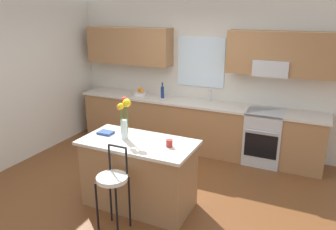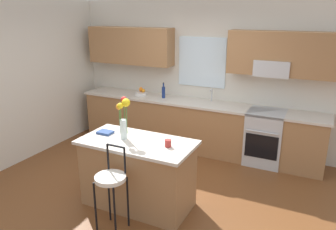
{
  "view_description": "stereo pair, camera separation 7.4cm",
  "coord_description": "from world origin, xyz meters",
  "px_view_note": "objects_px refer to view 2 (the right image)",
  "views": [
    {
      "loc": [
        2.01,
        -3.74,
        2.52
      ],
      "look_at": [
        0.01,
        0.55,
        1.0
      ],
      "focal_mm": 35.19,
      "sensor_mm": 36.0,
      "label": 1
    },
    {
      "loc": [
        2.08,
        -3.71,
        2.52
      ],
      "look_at": [
        0.01,
        0.55,
        1.0
      ],
      "focal_mm": 35.19,
      "sensor_mm": 36.0,
      "label": 2
    }
  ],
  "objects_px": {
    "flower_vase": "(123,115)",
    "bottle_olive_oil": "(163,92)",
    "bar_stool_near": "(111,182)",
    "fruit_bowl_oranges": "(141,93)",
    "kitchen_island": "(138,173)",
    "cookbook": "(105,132)",
    "mug_ceramic": "(168,143)",
    "oven_range": "(265,137)"
  },
  "relations": [
    {
      "from": "bar_stool_near",
      "to": "flower_vase",
      "type": "distance_m",
      "value": 0.86
    },
    {
      "from": "fruit_bowl_oranges",
      "to": "mug_ceramic",
      "type": "bearing_deg",
      "value": -52.46
    },
    {
      "from": "mug_ceramic",
      "to": "bar_stool_near",
      "type": "bearing_deg",
      "value": -125.99
    },
    {
      "from": "bottle_olive_oil",
      "to": "kitchen_island",
      "type": "bearing_deg",
      "value": -72.3
    },
    {
      "from": "kitchen_island",
      "to": "bar_stool_near",
      "type": "bearing_deg",
      "value": -90.0
    },
    {
      "from": "flower_vase",
      "to": "mug_ceramic",
      "type": "height_order",
      "value": "flower_vase"
    },
    {
      "from": "bottle_olive_oil",
      "to": "fruit_bowl_oranges",
      "type": "bearing_deg",
      "value": 179.42
    },
    {
      "from": "kitchen_island",
      "to": "bar_stool_near",
      "type": "distance_m",
      "value": 0.62
    },
    {
      "from": "kitchen_island",
      "to": "flower_vase",
      "type": "xyz_separation_m",
      "value": [
        -0.19,
        -0.0,
        0.78
      ]
    },
    {
      "from": "bar_stool_near",
      "to": "fruit_bowl_oranges",
      "type": "distance_m",
      "value": 2.93
    },
    {
      "from": "cookbook",
      "to": "fruit_bowl_oranges",
      "type": "distance_m",
      "value": 2.13
    },
    {
      "from": "cookbook",
      "to": "bar_stool_near",
      "type": "bearing_deg",
      "value": -50.46
    },
    {
      "from": "fruit_bowl_oranges",
      "to": "kitchen_island",
      "type": "bearing_deg",
      "value": -60.97
    },
    {
      "from": "flower_vase",
      "to": "bottle_olive_oil",
      "type": "xyz_separation_m",
      "value": [
        -0.48,
        2.08,
        -0.2
      ]
    },
    {
      "from": "bar_stool_near",
      "to": "cookbook",
      "type": "distance_m",
      "value": 0.88
    },
    {
      "from": "bar_stool_near",
      "to": "bottle_olive_oil",
      "type": "bearing_deg",
      "value": 103.94
    },
    {
      "from": "oven_range",
      "to": "kitchen_island",
      "type": "relative_size",
      "value": 0.62
    },
    {
      "from": "cookbook",
      "to": "fruit_bowl_oranges",
      "type": "xyz_separation_m",
      "value": [
        -0.63,
        2.04,
        0.03
      ]
    },
    {
      "from": "flower_vase",
      "to": "bar_stool_near",
      "type": "bearing_deg",
      "value": -72.43
    },
    {
      "from": "cookbook",
      "to": "mug_ceramic",
      "type": "bearing_deg",
      "value": -2.04
    },
    {
      "from": "kitchen_island",
      "to": "mug_ceramic",
      "type": "height_order",
      "value": "mug_ceramic"
    },
    {
      "from": "bar_stool_near",
      "to": "cookbook",
      "type": "bearing_deg",
      "value": 129.54
    },
    {
      "from": "oven_range",
      "to": "bar_stool_near",
      "type": "height_order",
      "value": "bar_stool_near"
    },
    {
      "from": "fruit_bowl_oranges",
      "to": "flower_vase",
      "type": "bearing_deg",
      "value": -65.09
    },
    {
      "from": "cookbook",
      "to": "flower_vase",
      "type": "bearing_deg",
      "value": -8.07
    },
    {
      "from": "kitchen_island",
      "to": "flower_vase",
      "type": "distance_m",
      "value": 0.8
    },
    {
      "from": "kitchen_island",
      "to": "mug_ceramic",
      "type": "xyz_separation_m",
      "value": [
        0.44,
        0.01,
        0.5
      ]
    },
    {
      "from": "flower_vase",
      "to": "mug_ceramic",
      "type": "distance_m",
      "value": 0.68
    },
    {
      "from": "bar_stool_near",
      "to": "cookbook",
      "type": "relative_size",
      "value": 5.21
    },
    {
      "from": "kitchen_island",
      "to": "cookbook",
      "type": "distance_m",
      "value": 0.71
    },
    {
      "from": "kitchen_island",
      "to": "bar_stool_near",
      "type": "height_order",
      "value": "bar_stool_near"
    },
    {
      "from": "mug_ceramic",
      "to": "fruit_bowl_oranges",
      "type": "xyz_separation_m",
      "value": [
        -1.59,
        2.07,
        0.0
      ]
    },
    {
      "from": "kitchen_island",
      "to": "bottle_olive_oil",
      "type": "distance_m",
      "value": 2.25
    },
    {
      "from": "mug_ceramic",
      "to": "kitchen_island",
      "type": "bearing_deg",
      "value": -178.83
    },
    {
      "from": "bottle_olive_oil",
      "to": "flower_vase",
      "type": "bearing_deg",
      "value": -77.11
    },
    {
      "from": "oven_range",
      "to": "kitchen_island",
      "type": "distance_m",
      "value": 2.41
    },
    {
      "from": "bar_stool_near",
      "to": "mug_ceramic",
      "type": "relative_size",
      "value": 11.58
    },
    {
      "from": "kitchen_island",
      "to": "oven_range",
      "type": "bearing_deg",
      "value": 58.28
    },
    {
      "from": "kitchen_island",
      "to": "bar_stool_near",
      "type": "xyz_separation_m",
      "value": [
        -0.0,
        -0.59,
        0.17
      ]
    },
    {
      "from": "oven_range",
      "to": "kitchen_island",
      "type": "bearing_deg",
      "value": -121.72
    },
    {
      "from": "fruit_bowl_oranges",
      "to": "bottle_olive_oil",
      "type": "relative_size",
      "value": 0.82
    },
    {
      "from": "kitchen_island",
      "to": "bar_stool_near",
      "type": "relative_size",
      "value": 1.42
    }
  ]
}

